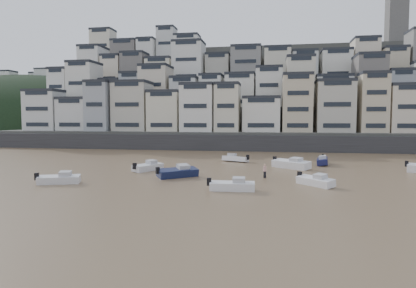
% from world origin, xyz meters
% --- Properties ---
extents(ground, '(400.00, 400.00, 0.00)m').
position_xyz_m(ground, '(0.00, 0.00, 0.00)').
color(ground, '#836447').
rests_on(ground, ground).
extents(sea_strip, '(340.00, 340.00, 0.00)m').
position_xyz_m(sea_strip, '(-110.00, 145.00, 0.01)').
color(sea_strip, '#486167').
rests_on(sea_strip, ground).
extents(harbor_wall, '(140.00, 3.00, 3.50)m').
position_xyz_m(harbor_wall, '(10.00, 65.00, 1.75)').
color(harbor_wall, '#38383A').
rests_on(harbor_wall, ground).
extents(hillside, '(141.04, 66.00, 50.00)m').
position_xyz_m(hillside, '(14.73, 104.84, 13.01)').
color(hillside, '#4C4C47').
rests_on(hillside, ground).
extents(headland, '(216.00, 135.00, 53.33)m').
position_xyz_m(headland, '(-95.00, 135.00, 0.02)').
color(headland, black).
rests_on(headland, ground).
extents(boat_e, '(6.23, 5.58, 1.72)m').
position_xyz_m(boat_e, '(16.78, 37.85, 0.86)').
color(boat_e, white).
rests_on(boat_e, ground).
extents(boat_h, '(5.17, 3.50, 1.35)m').
position_xyz_m(boat_h, '(7.96, 44.71, 0.67)').
color(boat_h, white).
rests_on(boat_h, ground).
extents(boat_a, '(5.09, 1.98, 1.36)m').
position_xyz_m(boat_a, '(10.07, 20.06, 0.68)').
color(boat_a, white).
rests_on(boat_a, ground).
extents(boat_b, '(4.43, 4.63, 1.32)m').
position_xyz_m(boat_b, '(18.72, 24.30, 0.66)').
color(boat_b, white).
rests_on(boat_b, ground).
extents(boat_j, '(5.23, 3.18, 1.35)m').
position_xyz_m(boat_j, '(-9.53, 20.61, 0.68)').
color(boat_j, silver).
rests_on(boat_j, ground).
extents(boat_i, '(2.53, 5.57, 1.47)m').
position_xyz_m(boat_i, '(21.88, 43.07, 0.73)').
color(boat_i, '#151844').
rests_on(boat_i, ground).
extents(boat_c, '(5.52, 5.04, 1.54)m').
position_xyz_m(boat_c, '(2.49, 27.20, 0.77)').
color(boat_c, '#151E43').
rests_on(boat_c, ground).
extents(boat_f, '(3.87, 5.51, 1.44)m').
position_xyz_m(boat_f, '(-3.03, 32.01, 0.72)').
color(boat_f, white).
rests_on(boat_f, ground).
extents(person_pink, '(0.44, 0.44, 1.74)m').
position_xyz_m(person_pink, '(13.18, 28.55, 0.87)').
color(person_pink, '#CE9791').
rests_on(person_pink, ground).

